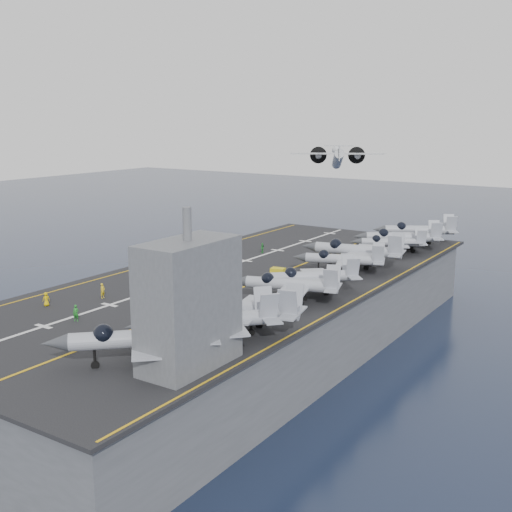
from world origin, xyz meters
The scene contains 30 objects.
ground centered at (0.00, 0.00, 0.00)m, with size 500.00×500.00×0.00m, color #142135.
hull centered at (0.00, 0.00, 5.00)m, with size 36.00×90.00×10.00m, color #56595E.
flight_deck centered at (0.00, 0.00, 10.20)m, with size 38.00×92.00×0.40m, color black.
foul_line centered at (3.00, 0.00, 10.42)m, with size 0.35×90.00×0.02m, color gold.
landing_centerline centered at (-6.00, 0.00, 10.42)m, with size 0.50×90.00×0.02m, color silver.
deck_edge_port centered at (-17.00, 0.00, 10.42)m, with size 0.25×90.00×0.02m, color gold.
deck_edge_stbd centered at (18.50, 0.00, 10.42)m, with size 0.25×90.00×0.02m, color gold.
island_superstructure centered at (15.00, -30.00, 17.90)m, with size 5.00×10.00×15.00m, color #56595E, non-canonical shape.
fighter_jet_0 centered at (11.20, -32.18, 13.21)m, with size 19.20×18.96×5.63m, color gray, non-canonical shape.
fighter_jet_1 centered at (13.26, -24.16, 13.10)m, with size 18.16×18.50×5.41m, color #9CA5AB, non-canonical shape.
fighter_jet_2 centered at (13.05, -18.74, 13.11)m, with size 17.58×13.72×5.42m, color #99A1A8, non-canonical shape.
fighter_jet_3 centered at (12.24, -6.48, 12.83)m, with size 16.16×13.10×4.86m, color #9CA2AB, non-canonical shape.
fighter_jet_4 centered at (12.50, -1.17, 12.81)m, with size 16.51×16.12×4.82m, color #98A0A6, non-canonical shape.
fighter_jet_5 centered at (11.23, 10.69, 12.77)m, with size 15.96×13.27×4.74m, color #9BA4AC, non-canonical shape.
fighter_jet_6 centered at (10.99, 16.08, 13.20)m, with size 17.88×13.62×5.60m, color #8D939B, non-canonical shape.
fighter_jet_7 centered at (12.04, 27.96, 12.60)m, with size 15.18×13.50×4.40m, color #A1AAB3, non-canonical shape.
fighter_jet_8 centered at (12.40, 31.60, 13.02)m, with size 18.09×16.19×5.24m, color #9DA7AE, non-canonical shape.
tow_cart_a centered at (4.38, -17.90, 11.02)m, with size 2.44×2.06×1.25m, color yellow, non-canonical shape.
tow_cart_b centered at (3.75, 4.16, 11.01)m, with size 2.22×1.64×1.22m, color gold, non-canonical shape.
tow_cart_c centered at (5.31, 22.72, 10.96)m, with size 2.13×1.70×1.12m, color yellow, non-canonical shape.
crew_0 centered at (-12.20, -24.55, 11.27)m, with size 1.12×1.26×1.75m, color #E1BC07.
crew_1 centered at (-8.98, -18.25, 11.39)m, with size 0.88×1.25×1.98m, color gold.
crew_2 centered at (-10.32, -10.00, 11.23)m, with size 1.16×1.19×1.67m, color #1C7E2E.
crew_3 centered at (-15.85, 9.88, 11.28)m, with size 1.27×1.15×1.77m, color #1F7E32.
crew_4 centered at (-7.02, 16.67, 11.29)m, with size 0.80×1.12×1.78m, color #268C33.
crew_5 centered at (-11.66, 14.46, 11.39)m, with size 1.03×1.33×1.97m, color silver.
crew_6 centered at (-4.46, -26.63, 11.36)m, with size 1.36×1.15×1.92m, color #1E8025.
crew_7 centered at (3.40, -11.89, 11.29)m, with size 1.11×0.77×1.79m, color silver.
transport_plane centered at (-15.35, 61.87, 23.66)m, with size 26.34×23.59×5.17m, color silver, non-canonical shape.
fighter_jet_9 centered at (12.40, 40.10, 13.02)m, with size 18.09×16.19×5.24m, color #9DA7AE, non-canonical shape.
Camera 1 is at (51.20, -73.83, 33.23)m, focal length 45.00 mm.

